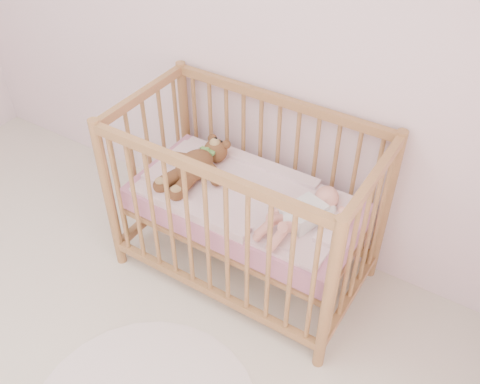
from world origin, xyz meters
The scene contains 6 objects.
wall_back centered at (0.00, 2.00, 1.35)m, with size 4.00×0.02×2.70m, color white.
crib centered at (0.47, 1.60, 0.50)m, with size 1.36×0.76×1.00m, color #B1734B, non-canonical shape.
mattress centered at (0.47, 1.60, 0.49)m, with size 1.22×0.62×0.13m, color pink.
blanket centered at (0.47, 1.60, 0.56)m, with size 1.10×0.58×0.06m, color pink, non-canonical shape.
baby centered at (0.83, 1.58, 0.64)m, with size 0.26×0.55×0.13m, color white, non-canonical shape.
teddy_bear centered at (0.16, 1.58, 0.65)m, with size 0.38×0.54×0.15m, color brown, non-canonical shape.
Camera 1 is at (1.58, -0.22, 2.40)m, focal length 40.00 mm.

